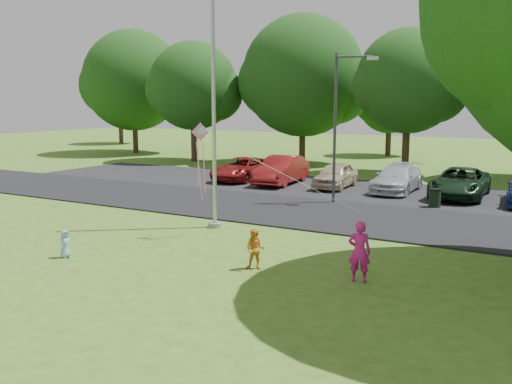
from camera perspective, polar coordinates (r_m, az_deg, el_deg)
The scene contains 12 objects.
ground at distance 14.62m, azimuth -3.61°, elevation -8.79°, with size 120.00×120.00×0.00m, color #3E6B1C.
park_road at distance 22.43m, azimuth 9.14°, elevation -2.44°, with size 60.00×6.00×0.06m, color black.
parking_strip at distance 28.51m, azimuth 13.77°, elevation -0.10°, with size 42.00×7.00×0.06m, color black.
flagpole at distance 20.01m, azimuth -4.24°, elevation 8.19°, with size 0.50×0.50×10.00m.
street_lamp at distance 24.94m, azimuth 8.52°, elevation 7.68°, with size 1.76×0.75×6.47m.
trash_can at distance 25.04m, azimuth 17.45°, elevation -0.62°, with size 0.53×0.53×0.83m.
tree_row at distance 36.35m, azimuth 20.47°, elevation 10.53°, with size 64.35×11.94×10.88m.
parked_cars at distance 28.34m, azimuth 14.16°, elevation 1.28°, with size 19.92×5.15×1.49m.
woman at distance 14.50m, azimuth 10.30°, elevation -5.87°, with size 0.57×0.37×1.55m, color #CD1B7C.
child_yellow at distance 15.33m, azimuth -0.09°, elevation -5.76°, with size 0.54×0.42×1.11m, color orange.
child_blue at distance 17.38m, azimuth -18.54°, elevation -4.94°, with size 0.40×0.26×0.81m, color #8BB5D6.
kite at distance 18.55m, azimuth -5.28°, elevation 4.53°, with size 6.46×2.22×2.57m.
Camera 1 is at (7.68, -11.59, 4.51)m, focal length 40.00 mm.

